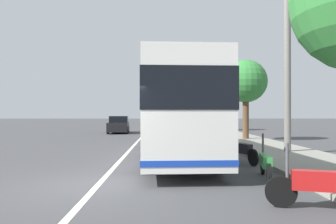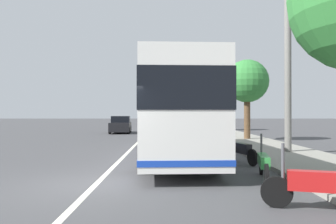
{
  "view_description": "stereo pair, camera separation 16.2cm",
  "coord_description": "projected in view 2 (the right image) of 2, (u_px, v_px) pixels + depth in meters",
  "views": [
    {
      "loc": [
        -8.13,
        -1.66,
        1.83
      ],
      "look_at": [
        6.42,
        -1.89,
        1.9
      ],
      "focal_mm": 34.59,
      "sensor_mm": 36.0,
      "label": 1
    },
    {
      "loc": [
        -8.13,
        -1.82,
        1.83
      ],
      "look_at": [
        6.42,
        -1.89,
        1.9
      ],
      "focal_mm": 34.59,
      "sensor_mm": 36.0,
      "label": 2
    }
  ],
  "objects": [
    {
      "name": "sidewalk_curb",
      "position": [
        258.0,
        145.0,
        18.14
      ],
      "size": [
        110.0,
        3.6,
        0.14
      ],
      "primitive_type": "cube",
      "color": "gray",
      "rests_on": "ground"
    },
    {
      "name": "lane_divider_line",
      "position": [
        134.0,
        146.0,
        18.11
      ],
      "size": [
        110.0,
        0.16,
        0.01
      ],
      "primitive_type": "cube",
      "color": "silver",
      "rests_on": "ground"
    },
    {
      "name": "roadside_tree_mid_block",
      "position": [
        247.0,
        82.0,
        21.75
      ],
      "size": [
        2.88,
        2.88,
        5.46
      ],
      "color": "brown",
      "rests_on": "ground"
    },
    {
      "name": "roadside_tree_far_block",
      "position": [
        210.0,
        92.0,
        34.58
      ],
      "size": [
        2.98,
        2.98,
        5.66
      ],
      "color": "brown",
      "rests_on": "ground"
    },
    {
      "name": "car_behind_bus",
      "position": [
        173.0,
        122.0,
        46.57
      ],
      "size": [
        4.76,
        2.19,
        1.44
      ],
      "rotation": [
        0.0,
        0.0,
        -0.08
      ],
      "color": "gold",
      "rests_on": "ground"
    },
    {
      "name": "car_ahead_same_lane",
      "position": [
        171.0,
        120.0,
        54.11
      ],
      "size": [
        4.48,
        1.98,
        1.46
      ],
      "rotation": [
        0.0,
        0.0,
        -0.06
      ],
      "color": "black",
      "rests_on": "ground"
    },
    {
      "name": "motorcycle_angled",
      "position": [
        240.0,
        150.0,
        12.04
      ],
      "size": [
        2.15,
        0.7,
        1.24
      ],
      "rotation": [
        0.0,
        0.0,
        0.28
      ],
      "color": "black",
      "rests_on": "ground"
    },
    {
      "name": "motorcycle_nearest_curb",
      "position": [
        319.0,
        186.0,
        6.06
      ],
      "size": [
        0.67,
        2.08,
        1.25
      ],
      "rotation": [
        0.0,
        0.0,
        1.29
      ],
      "color": "black",
      "rests_on": "ground"
    },
    {
      "name": "car_far_distant",
      "position": [
        121.0,
        125.0,
        30.43
      ],
      "size": [
        4.37,
        2.1,
        1.59
      ],
      "rotation": [
        0.0,
        0.0,
        3.21
      ],
      "color": "black",
      "rests_on": "ground"
    },
    {
      "name": "ground_plane",
      "position": [
        94.0,
        186.0,
        8.11
      ],
      "size": [
        220.0,
        220.0,
        0.0
      ],
      "primitive_type": "plane",
      "color": "#424244"
    },
    {
      "name": "coach_bus",
      "position": [
        173.0,
        109.0,
        13.68
      ],
      "size": [
        11.72,
        2.93,
        3.59
      ],
      "rotation": [
        0.0,
        0.0,
        0.04
      ],
      "color": "silver",
      "rests_on": "ground"
    },
    {
      "name": "motorcycle_far_end",
      "position": [
        264.0,
        163.0,
        8.91
      ],
      "size": [
        2.15,
        0.52,
        1.23
      ],
      "rotation": [
        0.0,
        0.0,
        -0.2
      ],
      "color": "black",
      "rests_on": "ground"
    },
    {
      "name": "utility_pole",
      "position": [
        288.0,
        67.0,
        14.47
      ],
      "size": [
        0.3,
        0.3,
        7.86
      ],
      "primitive_type": "cylinder",
      "color": "slate",
      "rests_on": "ground"
    }
  ]
}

